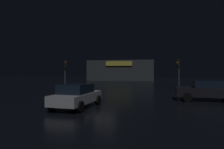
% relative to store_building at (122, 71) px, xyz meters
% --- Properties ---
extents(ground_plane, '(120.00, 120.00, 0.00)m').
position_rel_store_building_xyz_m(ground_plane, '(3.49, -32.89, -2.45)').
color(ground_plane, black).
extents(store_building, '(15.92, 9.83, 4.90)m').
position_rel_store_building_xyz_m(store_building, '(0.00, 0.00, 0.00)').
color(store_building, '#33383D').
rests_on(store_building, ground).
extents(traffic_signal_opposite, '(0.42, 0.42, 3.67)m').
position_rel_store_building_xyz_m(traffic_signal_opposite, '(-3.78, -25.08, 0.28)').
color(traffic_signal_opposite, '#595B60').
rests_on(traffic_signal_opposite, ground).
extents(traffic_signal_cross_left, '(0.42, 0.42, 3.61)m').
position_rel_store_building_xyz_m(traffic_signal_cross_left, '(10.84, -25.56, 0.35)').
color(traffic_signal_cross_left, '#595B60').
rests_on(traffic_signal_cross_left, ground).
extents(car_far, '(2.13, 4.05, 1.41)m').
position_rel_store_building_xyz_m(car_far, '(3.61, -38.93, -1.73)').
color(car_far, '#B7B7BF').
rests_on(car_far, ground).
extents(car_crossing, '(4.45, 2.06, 1.45)m').
position_rel_store_building_xyz_m(car_crossing, '(11.93, -34.35, -1.69)').
color(car_crossing, black).
rests_on(car_crossing, ground).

